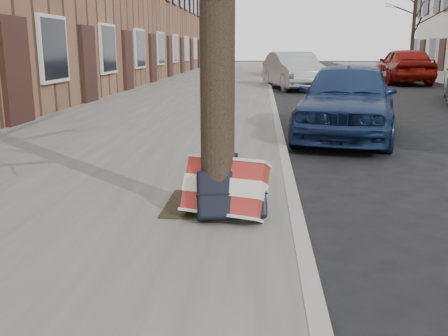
# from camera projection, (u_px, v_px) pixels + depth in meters

# --- Properties ---
(near_sidewalk) EXTENTS (5.00, 70.00, 0.12)m
(near_sidewalk) POSITION_uv_depth(u_px,v_px,m) (203.00, 89.00, 18.10)
(near_sidewalk) COLOR slate
(near_sidewalk) RESTS_ON ground
(dirt_patch) EXTENTS (0.85, 0.85, 0.02)m
(dirt_patch) POSITION_uv_depth(u_px,v_px,m) (213.00, 204.00, 4.58)
(dirt_patch) COLOR black
(dirt_patch) RESTS_ON near_sidewalk
(suitcase_red) EXTENTS (0.76, 0.56, 0.52)m
(suitcase_red) POSITION_uv_depth(u_px,v_px,m) (225.00, 188.00, 4.17)
(suitcase_red) COLOR maroon
(suitcase_red) RESTS_ON near_sidewalk
(suitcase_navy) EXTENTS (0.62, 0.42, 0.45)m
(suitcase_navy) POSITION_uv_depth(u_px,v_px,m) (231.00, 194.00, 4.13)
(suitcase_navy) COLOR black
(suitcase_navy) RESTS_ON near_sidewalk
(car_near_front) EXTENTS (2.42, 4.14, 1.33)m
(car_near_front) POSITION_uv_depth(u_px,v_px,m) (348.00, 99.00, 8.63)
(car_near_front) COLOR #15264E
(car_near_front) RESTS_ON ground
(car_near_mid) EXTENTS (2.36, 4.43, 1.39)m
(car_near_mid) POSITION_uv_depth(u_px,v_px,m) (293.00, 71.00, 18.81)
(car_near_mid) COLOR #A0A3A8
(car_near_mid) RESTS_ON ground
(car_near_back) EXTENTS (2.31, 4.80, 1.32)m
(car_near_back) POSITION_uv_depth(u_px,v_px,m) (286.00, 65.00, 26.76)
(car_near_back) COLOR #3C3C41
(car_near_back) RESTS_ON ground
(car_far_back) EXTENTS (1.95, 4.63, 1.56)m
(car_far_back) POSITION_uv_depth(u_px,v_px,m) (404.00, 66.00, 21.65)
(car_far_back) COLOR maroon
(car_far_back) RESTS_ON ground
(tree_far_c) EXTENTS (0.21, 0.21, 4.79)m
(tree_far_c) POSITION_uv_depth(u_px,v_px,m) (413.00, 31.00, 29.00)
(tree_far_c) COLOR black
(tree_far_c) RESTS_ON far_sidewalk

